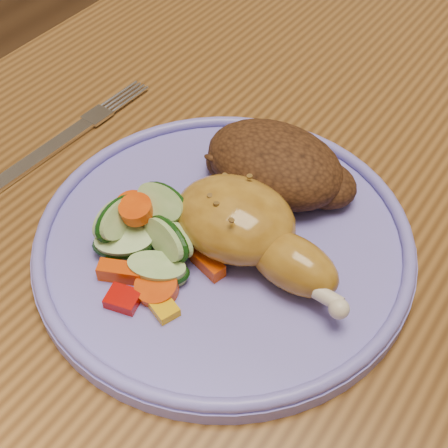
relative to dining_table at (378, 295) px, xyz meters
The scene contains 7 objects.
dining_table is the anchor object (origin of this frame).
plate 0.16m from the dining_table, 138.86° to the right, with size 0.29×0.29×0.01m, color #7269CF.
plate_rim 0.17m from the dining_table, 138.86° to the right, with size 0.29×0.29×0.01m, color #7269CF.
chicken_leg 0.17m from the dining_table, 132.00° to the right, with size 0.15×0.08×0.05m.
rice_pilaf 0.16m from the dining_table, 169.99° to the right, with size 0.13×0.09×0.05m.
vegetable_pile 0.23m from the dining_table, 136.94° to the right, with size 0.11×0.10×0.05m.
fork 0.32m from the dining_table, 166.42° to the right, with size 0.02×0.18×0.00m.
Camera 1 is at (0.08, -0.35, 1.12)m, focal length 50.00 mm.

